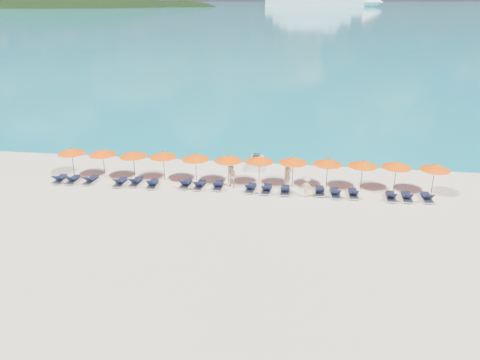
# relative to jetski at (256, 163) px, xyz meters

# --- Properties ---
(ground) EXTENTS (1400.00, 1400.00, 0.00)m
(ground) POSITION_rel_jetski_xyz_m (-0.47, -9.00, -0.38)
(ground) COLOR beige
(sea) EXTENTS (1600.00, 1300.00, 0.01)m
(sea) POSITION_rel_jetski_xyz_m (-0.47, 651.00, -0.38)
(sea) COLOR #1FA9B2
(sea) RESTS_ON ground
(headland_main) EXTENTS (374.00, 242.00, 126.50)m
(headland_main) POSITION_rel_jetski_xyz_m (-300.47, 531.00, -38.38)
(headland_main) COLOR black
(headland_main) RESTS_ON ground
(headland_small) EXTENTS (162.00, 126.00, 85.50)m
(headland_small) POSITION_rel_jetski_xyz_m (-150.47, 551.00, -35.38)
(headland_small) COLOR black
(headland_small) RESTS_ON ground
(jetski) EXTENTS (1.07, 2.64, 0.93)m
(jetski) POSITION_rel_jetski_xyz_m (0.00, 0.00, 0.00)
(jetski) COLOR silver
(jetski) RESTS_ON ground
(beachgoer_a) EXTENTS (0.78, 0.77, 1.82)m
(beachgoer_a) POSITION_rel_jetski_xyz_m (2.67, -3.76, 0.53)
(beachgoer_a) COLOR tan
(beachgoer_a) RESTS_ON ground
(beachgoer_b) EXTENTS (0.92, 0.85, 1.66)m
(beachgoer_b) POSITION_rel_jetski_xyz_m (-1.29, -4.54, 0.45)
(beachgoer_b) COLOR tan
(beachgoer_b) RESTS_ON ground
(beachgoer_c) EXTENTS (1.08, 0.79, 1.51)m
(beachgoer_c) POSITION_rel_jetski_xyz_m (4.06, -5.54, 0.37)
(beachgoer_c) COLOR tan
(beachgoer_c) RESTS_ON ground
(umbrella_0) EXTENTS (2.10, 2.10, 2.28)m
(umbrella_0) POSITION_rel_jetski_xyz_m (-13.62, -3.85, 1.64)
(umbrella_0) COLOR black
(umbrella_0) RESTS_ON ground
(umbrella_1) EXTENTS (2.10, 2.10, 2.28)m
(umbrella_1) POSITION_rel_jetski_xyz_m (-11.16, -3.82, 1.64)
(umbrella_1) COLOR black
(umbrella_1) RESTS_ON ground
(umbrella_2) EXTENTS (2.10, 2.10, 2.28)m
(umbrella_2) POSITION_rel_jetski_xyz_m (-8.76, -3.89, 1.64)
(umbrella_2) COLOR black
(umbrella_2) RESTS_ON ground
(umbrella_3) EXTENTS (2.10, 2.10, 2.28)m
(umbrella_3) POSITION_rel_jetski_xyz_m (-6.50, -3.73, 1.64)
(umbrella_3) COLOR black
(umbrella_3) RESTS_ON ground
(umbrella_4) EXTENTS (2.10, 2.10, 2.28)m
(umbrella_4) POSITION_rel_jetski_xyz_m (-4.03, -3.88, 1.64)
(umbrella_4) COLOR black
(umbrella_4) RESTS_ON ground
(umbrella_5) EXTENTS (2.10, 2.10, 2.28)m
(umbrella_5) POSITION_rel_jetski_xyz_m (-1.61, -3.90, 1.64)
(umbrella_5) COLOR black
(umbrella_5) RESTS_ON ground
(umbrella_6) EXTENTS (2.10, 2.10, 2.28)m
(umbrella_6) POSITION_rel_jetski_xyz_m (0.62, -3.79, 1.64)
(umbrella_6) COLOR black
(umbrella_6) RESTS_ON ground
(umbrella_7) EXTENTS (2.10, 2.10, 2.28)m
(umbrella_7) POSITION_rel_jetski_xyz_m (3.03, -3.70, 1.64)
(umbrella_7) COLOR black
(umbrella_7) RESTS_ON ground
(umbrella_8) EXTENTS (2.10, 2.10, 2.28)m
(umbrella_8) POSITION_rel_jetski_xyz_m (5.47, -3.71, 1.64)
(umbrella_8) COLOR black
(umbrella_8) RESTS_ON ground
(umbrella_9) EXTENTS (2.10, 2.10, 2.28)m
(umbrella_9) POSITION_rel_jetski_xyz_m (7.89, -3.74, 1.64)
(umbrella_9) COLOR black
(umbrella_9) RESTS_ON ground
(umbrella_10) EXTENTS (2.10, 2.10, 2.28)m
(umbrella_10) POSITION_rel_jetski_xyz_m (10.18, -3.68, 1.64)
(umbrella_10) COLOR black
(umbrella_10) RESTS_ON ground
(umbrella_11) EXTENTS (2.10, 2.10, 2.28)m
(umbrella_11) POSITION_rel_jetski_xyz_m (12.70, -3.83, 1.64)
(umbrella_11) COLOR black
(umbrella_11) RESTS_ON ground
(lounger_0) EXTENTS (0.73, 1.74, 0.66)m
(lounger_0) POSITION_rel_jetski_xyz_m (-14.12, -5.16, -0.15)
(lounger_0) COLOR silver
(lounger_0) RESTS_ON ground
(lounger_1) EXTENTS (0.64, 1.71, 0.66)m
(lounger_1) POSITION_rel_jetski_xyz_m (-13.09, -5.16, -0.15)
(lounger_1) COLOR silver
(lounger_1) RESTS_ON ground
(lounger_2) EXTENTS (0.75, 1.74, 0.66)m
(lounger_2) POSITION_rel_jetski_xyz_m (-11.76, -5.05, -0.15)
(lounger_2) COLOR silver
(lounger_2) RESTS_ON ground
(lounger_3) EXTENTS (0.67, 1.72, 0.66)m
(lounger_3) POSITION_rel_jetski_xyz_m (-9.43, -5.16, -0.15)
(lounger_3) COLOR silver
(lounger_3) RESTS_ON ground
(lounger_4) EXTENTS (0.70, 1.73, 0.66)m
(lounger_4) POSITION_rel_jetski_xyz_m (-8.31, -4.95, -0.15)
(lounger_4) COLOR silver
(lounger_4) RESTS_ON ground
(lounger_5) EXTENTS (0.74, 1.74, 0.66)m
(lounger_5) POSITION_rel_jetski_xyz_m (-6.98, -5.15, -0.15)
(lounger_5) COLOR silver
(lounger_5) RESTS_ON ground
(lounger_6) EXTENTS (0.75, 1.74, 0.66)m
(lounger_6) POSITION_rel_jetski_xyz_m (-4.60, -4.82, -0.15)
(lounger_6) COLOR silver
(lounger_6) RESTS_ON ground
(lounger_7) EXTENTS (0.76, 1.75, 0.66)m
(lounger_7) POSITION_rel_jetski_xyz_m (-3.56, -4.92, -0.15)
(lounger_7) COLOR silver
(lounger_7) RESTS_ON ground
(lounger_8) EXTENTS (0.66, 1.72, 0.66)m
(lounger_8) POSITION_rel_jetski_xyz_m (-2.22, -4.80, -0.15)
(lounger_8) COLOR silver
(lounger_8) RESTS_ON ground
(lounger_9) EXTENTS (0.75, 1.74, 0.66)m
(lounger_9) POSITION_rel_jetski_xyz_m (0.15, -4.95, -0.15)
(lounger_9) COLOR silver
(lounger_9) RESTS_ON ground
(lounger_10) EXTENTS (0.72, 1.73, 0.66)m
(lounger_10) POSITION_rel_jetski_xyz_m (1.28, -5.02, -0.15)
(lounger_10) COLOR silver
(lounger_10) RESTS_ON ground
(lounger_11) EXTENTS (0.64, 1.71, 0.66)m
(lounger_11) POSITION_rel_jetski_xyz_m (2.59, -5.04, -0.15)
(lounger_11) COLOR silver
(lounger_11) RESTS_ON ground
(lounger_12) EXTENTS (0.63, 1.70, 0.66)m
(lounger_12) POSITION_rel_jetski_xyz_m (4.99, -4.85, -0.15)
(lounger_12) COLOR silver
(lounger_12) RESTS_ON ground
(lounger_13) EXTENTS (0.78, 1.75, 0.66)m
(lounger_13) POSITION_rel_jetski_xyz_m (6.04, -5.07, -0.15)
(lounger_13) COLOR silver
(lounger_13) RESTS_ON ground
(lounger_14) EXTENTS (0.65, 1.71, 0.66)m
(lounger_14) POSITION_rel_jetski_xyz_m (7.27, -4.99, -0.15)
(lounger_14) COLOR silver
(lounger_14) RESTS_ON ground
(lounger_15) EXTENTS (0.70, 1.73, 0.66)m
(lounger_15) POSITION_rel_jetski_xyz_m (9.76, -5.16, -0.15)
(lounger_15) COLOR silver
(lounger_15) RESTS_ON ground
(lounger_16) EXTENTS (0.67, 1.72, 0.66)m
(lounger_16) POSITION_rel_jetski_xyz_m (10.82, -5.09, -0.15)
(lounger_16) COLOR silver
(lounger_16) RESTS_ON ground
(lounger_17) EXTENTS (0.66, 1.71, 0.66)m
(lounger_17) POSITION_rel_jetski_xyz_m (12.15, -5.00, -0.15)
(lounger_17) COLOR silver
(lounger_17) RESTS_ON ground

